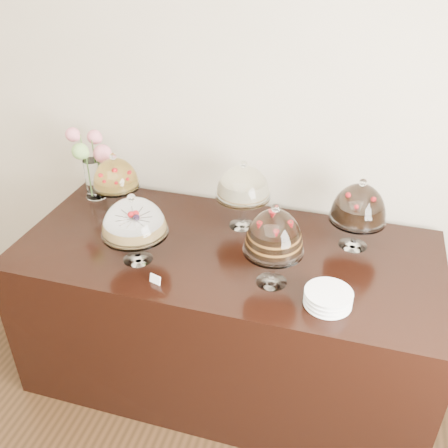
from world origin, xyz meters
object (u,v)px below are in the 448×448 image
(cake_stand_sugar_sponge, at_px, (134,220))
(cake_stand_choco_layer, at_px, (274,235))
(cake_stand_fruit_tart, at_px, (115,176))
(plate_stack, at_px, (328,298))
(cake_stand_cheesecake, at_px, (243,185))
(cake_stand_dark_choco, at_px, (359,206))
(flower_vase, at_px, (92,162))
(display_counter, at_px, (226,313))

(cake_stand_sugar_sponge, bearing_deg, cake_stand_choco_layer, 0.79)
(cake_stand_choco_layer, distance_m, cake_stand_fruit_tart, 1.09)
(cake_stand_fruit_tart, relative_size, plate_stack, 1.73)
(cake_stand_choco_layer, distance_m, cake_stand_cheesecake, 0.53)
(cake_stand_dark_choco, relative_size, flower_vase, 0.88)
(cake_stand_sugar_sponge, relative_size, flower_vase, 0.84)
(cake_stand_cheesecake, bearing_deg, cake_stand_choco_layer, -60.21)
(cake_stand_cheesecake, bearing_deg, cake_stand_sugar_sponge, -132.40)
(flower_vase, distance_m, plate_stack, 1.61)
(cake_stand_choco_layer, bearing_deg, cake_stand_fruit_tart, 157.13)
(cake_stand_cheesecake, height_order, plate_stack, cake_stand_cheesecake)
(cake_stand_choco_layer, bearing_deg, cake_stand_sugar_sponge, -179.21)
(display_counter, height_order, cake_stand_sugar_sponge, cake_stand_sugar_sponge)
(cake_stand_cheesecake, height_order, flower_vase, flower_vase)
(cake_stand_fruit_tart, bearing_deg, cake_stand_cheesecake, 2.43)
(cake_stand_fruit_tart, bearing_deg, cake_stand_sugar_sponge, -53.58)
(cake_stand_sugar_sponge, xyz_separation_m, cake_stand_fruit_tart, (-0.32, 0.43, -0.01))
(cake_stand_cheesecake, bearing_deg, plate_stack, -45.65)
(cake_stand_dark_choco, height_order, plate_stack, cake_stand_dark_choco)
(display_counter, bearing_deg, plate_stack, -28.37)
(cake_stand_sugar_sponge, bearing_deg, display_counter, 28.18)
(cake_stand_cheesecake, xyz_separation_m, flower_vase, (-0.94, 0.06, -0.01))
(cake_stand_fruit_tart, height_order, plate_stack, cake_stand_fruit_tart)
(display_counter, height_order, cake_stand_choco_layer, cake_stand_choco_layer)
(cake_stand_dark_choco, distance_m, flower_vase, 1.55)
(cake_stand_cheesecake, relative_size, cake_stand_fruit_tart, 1.10)
(cake_stand_choco_layer, distance_m, flower_vase, 1.31)
(cake_stand_choco_layer, xyz_separation_m, cake_stand_dark_choco, (0.35, 0.43, -0.03))
(display_counter, distance_m, cake_stand_dark_choco, 0.96)
(flower_vase, bearing_deg, cake_stand_choco_layer, -23.27)
(cake_stand_cheesecake, xyz_separation_m, plate_stack, (0.54, -0.55, -0.22))
(cake_stand_sugar_sponge, xyz_separation_m, plate_stack, (0.96, -0.08, -0.19))
(cake_stand_fruit_tart, bearing_deg, plate_stack, -21.96)
(display_counter, xyz_separation_m, plate_stack, (0.55, -0.30, 0.49))
(cake_stand_choco_layer, distance_m, cake_stand_dark_choco, 0.55)
(cake_stand_sugar_sponge, relative_size, cake_stand_choco_layer, 0.88)
(cake_stand_sugar_sponge, distance_m, cake_stand_dark_choco, 1.12)
(plate_stack, bearing_deg, cake_stand_cheesecake, 134.35)
(display_counter, height_order, cake_stand_fruit_tart, cake_stand_fruit_tart)
(cake_stand_sugar_sponge, height_order, flower_vase, flower_vase)
(cake_stand_cheesecake, distance_m, cake_stand_fruit_tart, 0.75)
(plate_stack, bearing_deg, flower_vase, 157.59)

